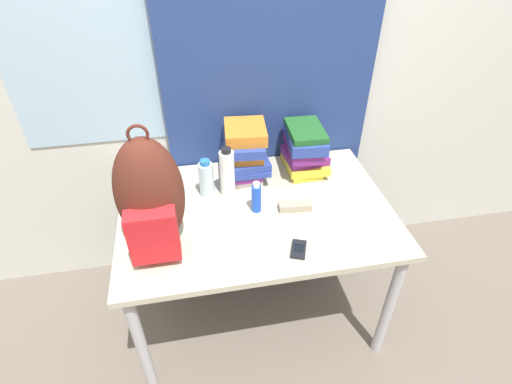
# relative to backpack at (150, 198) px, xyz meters

# --- Properties ---
(ground_plane) EXTENTS (12.00, 12.00, 0.00)m
(ground_plane) POSITION_rel_backpack_xyz_m (0.44, -0.29, -0.98)
(ground_plane) COLOR #665B51
(wall_back) EXTENTS (6.00, 0.06, 2.50)m
(wall_back) POSITION_rel_backpack_xyz_m (0.44, 0.65, 0.27)
(wall_back) COLOR beige
(wall_back) RESTS_ON ground_plane
(curtain_blue) EXTENTS (1.07, 0.04, 2.50)m
(curtain_blue) POSITION_rel_backpack_xyz_m (0.60, 0.59, 0.27)
(curtain_blue) COLOR navy
(curtain_blue) RESTS_ON ground_plane
(desk) EXTENTS (1.25, 0.85, 0.74)m
(desk) POSITION_rel_backpack_xyz_m (0.44, 0.14, -0.32)
(desk) COLOR #B7B299
(desk) RESTS_ON ground_plane
(backpack) EXTENTS (0.27, 0.28, 0.55)m
(backpack) POSITION_rel_backpack_xyz_m (0.00, 0.00, 0.00)
(backpack) COLOR #512319
(backpack) RESTS_ON desk
(book_stack_left) EXTENTS (0.23, 0.30, 0.28)m
(book_stack_left) POSITION_rel_backpack_xyz_m (0.44, 0.42, -0.10)
(book_stack_left) COLOR silver
(book_stack_left) RESTS_ON desk
(book_stack_center) EXTENTS (0.22, 0.30, 0.25)m
(book_stack_center) POSITION_rel_backpack_xyz_m (0.75, 0.41, -0.11)
(book_stack_center) COLOR yellow
(book_stack_center) RESTS_ON desk
(water_bottle) EXTENTS (0.07, 0.07, 0.20)m
(water_bottle) POSITION_rel_backpack_xyz_m (0.23, 0.29, -0.15)
(water_bottle) COLOR silver
(water_bottle) RESTS_ON desk
(sports_bottle) EXTENTS (0.07, 0.07, 0.26)m
(sports_bottle) POSITION_rel_backpack_xyz_m (0.33, 0.28, -0.12)
(sports_bottle) COLOR white
(sports_bottle) RESTS_ON desk
(sunscreen_bottle) EXTENTS (0.04, 0.04, 0.16)m
(sunscreen_bottle) POSITION_rel_backpack_xyz_m (0.44, 0.13, -0.17)
(sunscreen_bottle) COLOR blue
(sunscreen_bottle) RESTS_ON desk
(cell_phone) EXTENTS (0.09, 0.11, 0.02)m
(cell_phone) POSITION_rel_backpack_xyz_m (0.57, -0.16, -0.23)
(cell_phone) COLOR black
(cell_phone) RESTS_ON desk
(sunglasses_case) EXTENTS (0.15, 0.07, 0.04)m
(sunglasses_case) POSITION_rel_backpack_xyz_m (0.62, 0.10, -0.22)
(sunglasses_case) COLOR gray
(sunglasses_case) RESTS_ON desk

